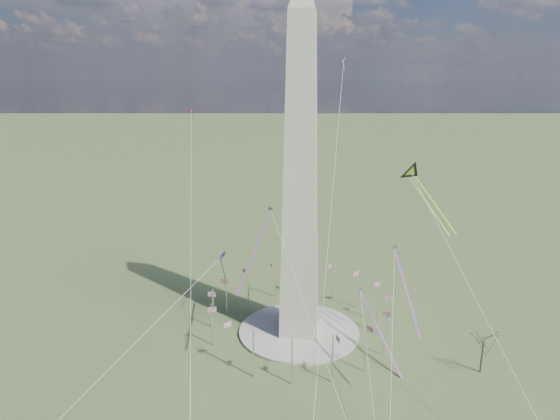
# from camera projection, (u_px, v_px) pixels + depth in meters

# --- Properties ---
(ground) EXTENTS (2000.00, 2000.00, 0.00)m
(ground) POSITION_uv_depth(u_px,v_px,m) (299.00, 332.00, 149.84)
(ground) COLOR #455D2E
(ground) RESTS_ON ground
(plaza) EXTENTS (36.00, 36.00, 0.80)m
(plaza) POSITION_uv_depth(u_px,v_px,m) (299.00, 331.00, 149.74)
(plaza) COLOR #A09A92
(plaza) RESTS_ON ground
(washington_monument) EXTENTS (15.56, 15.56, 100.00)m
(washington_monument) POSITION_uv_depth(u_px,v_px,m) (301.00, 176.00, 137.28)
(washington_monument) COLOR beige
(washington_monument) RESTS_ON plaza
(flagpole_ring) EXTENTS (54.40, 54.40, 13.00)m
(flagpole_ring) POSITION_uv_depth(u_px,v_px,m) (299.00, 310.00, 147.94)
(flagpole_ring) COLOR silver
(flagpole_ring) RESTS_ON ground
(tree_near) EXTENTS (7.68, 7.68, 13.43)m
(tree_near) POSITION_uv_depth(u_px,v_px,m) (484.00, 339.00, 127.35)
(tree_near) COLOR #453C2A
(tree_near) RESTS_ON ground
(kite_delta_black) EXTENTS (14.27, 19.40, 16.48)m
(kite_delta_black) POSITION_uv_depth(u_px,v_px,m) (413.00, 176.00, 136.86)
(kite_delta_black) COLOR black
(kite_delta_black) RESTS_ON ground
(kite_diamond_purple) EXTENTS (1.90, 3.11, 9.54)m
(kite_diamond_purple) POSITION_uv_depth(u_px,v_px,m) (223.00, 259.00, 150.57)
(kite_diamond_purple) COLOR #431B79
(kite_diamond_purple) RESTS_ON ground
(kite_streamer_left) EXTENTS (5.30, 21.34, 14.77)m
(kite_streamer_left) POSITION_uv_depth(u_px,v_px,m) (403.00, 277.00, 119.67)
(kite_streamer_left) COLOR red
(kite_streamer_left) RESTS_ON ground
(kite_streamer_mid) EXTENTS (6.98, 24.21, 16.86)m
(kite_streamer_mid) POSITION_uv_depth(u_px,v_px,m) (260.00, 236.00, 132.45)
(kite_streamer_mid) COLOR red
(kite_streamer_mid) RESTS_ON ground
(kite_streamer_right) EXTENTS (12.03, 22.28, 16.61)m
(kite_streamer_right) POSITION_uv_depth(u_px,v_px,m) (374.00, 318.00, 137.87)
(kite_streamer_right) COLOR red
(kite_streamer_right) RESTS_ON ground
(kite_small_red) EXTENTS (1.50, 2.18, 4.57)m
(kite_small_red) POSITION_uv_depth(u_px,v_px,m) (191.00, 112.00, 166.17)
(kite_small_red) COLOR red
(kite_small_red) RESTS_ON ground
(kite_small_white) EXTENTS (1.48, 2.18, 4.59)m
(kite_small_white) POSITION_uv_depth(u_px,v_px,m) (344.00, 61.00, 169.01)
(kite_small_white) COLOR silver
(kite_small_white) RESTS_ON ground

